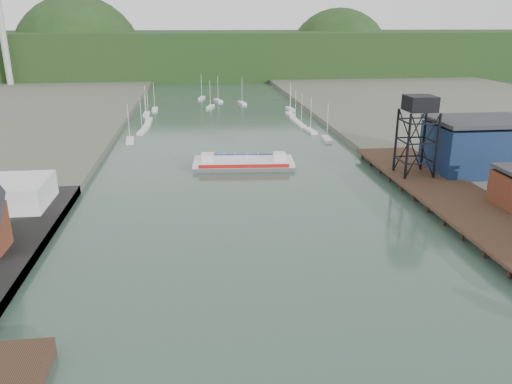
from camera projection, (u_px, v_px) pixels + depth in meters
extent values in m
cube|color=black|center=(453.00, 195.00, 90.93)|extent=(14.00, 70.00, 0.50)
cylinder|color=black|center=(421.00, 202.00, 90.60)|extent=(0.60, 0.60, 2.20)
cylinder|color=black|center=(483.00, 199.00, 91.97)|extent=(0.60, 0.60, 2.20)
cylinder|color=black|center=(408.00, 147.00, 97.56)|extent=(0.50, 0.50, 13.00)
cylinder|color=black|center=(437.00, 146.00, 98.25)|extent=(0.50, 0.50, 13.00)
cylinder|color=black|center=(396.00, 140.00, 103.20)|extent=(0.50, 0.50, 13.00)
cylinder|color=black|center=(424.00, 139.00, 103.88)|extent=(0.50, 0.50, 13.00)
cube|color=black|center=(420.00, 103.00, 98.13)|extent=(5.50, 5.50, 3.00)
cube|color=#0D1C3A|center=(479.00, 148.00, 104.98)|extent=(20.00, 14.00, 10.00)
cube|color=#2D2D33|center=(483.00, 121.00, 103.07)|extent=(20.50, 14.50, 0.80)
cube|color=silver|center=(130.00, 141.00, 139.37)|extent=(2.67, 7.65, 0.90)
cube|color=silver|center=(142.00, 132.00, 150.34)|extent=(2.81, 7.67, 0.90)
cube|color=silver|center=(147.00, 126.00, 158.74)|extent=(2.35, 7.59, 0.90)
cube|color=silver|center=(149.00, 120.00, 168.04)|extent=(2.01, 7.50, 0.90)
cube|color=silver|center=(146.00, 114.00, 179.33)|extent=(2.00, 7.50, 0.90)
cube|color=silver|center=(155.00, 110.00, 188.84)|extent=(2.16, 7.54, 0.90)
cube|color=silver|center=(327.00, 139.00, 141.10)|extent=(2.53, 7.62, 0.90)
cube|color=silver|center=(310.00, 131.00, 151.64)|extent=(2.76, 7.67, 0.90)
cube|color=silver|center=(301.00, 125.00, 159.77)|extent=(2.22, 7.56, 0.90)
cube|color=silver|center=(295.00, 120.00, 168.20)|extent=(2.18, 7.54, 0.90)
cube|color=silver|center=(290.00, 115.00, 178.66)|extent=(2.46, 7.61, 0.90)
cube|color=silver|center=(290.00, 109.00, 189.81)|extent=(2.48, 7.61, 0.90)
cube|color=silver|center=(210.00, 107.00, 194.85)|extent=(3.78, 7.76, 0.90)
cube|color=silver|center=(242.00, 103.00, 203.87)|extent=(3.31, 7.74, 0.90)
cube|color=silver|center=(218.00, 101.00, 210.32)|extent=(3.76, 7.76, 0.90)
cube|color=silver|center=(202.00, 98.00, 217.06)|extent=(3.40, 7.74, 0.90)
cylinder|color=#ABABA6|center=(1.00, 26.00, 244.41)|extent=(3.20, 3.20, 60.00)
cube|color=#1B3116|center=(207.00, 54.00, 322.93)|extent=(500.00, 120.00, 28.00)
sphere|color=#1B3116|center=(81.00, 62.00, 315.09)|extent=(80.00, 80.00, 80.00)
sphere|color=#1B3116|center=(338.00, 61.00, 344.55)|extent=(70.00, 70.00, 70.00)
cube|color=#555457|center=(244.00, 165.00, 115.35)|extent=(23.54, 10.85, 0.92)
cube|color=silver|center=(244.00, 162.00, 115.08)|extent=(23.54, 10.85, 0.73)
cube|color=red|center=(244.00, 166.00, 110.64)|extent=(20.13, 1.64, 0.83)
cube|color=#162599|center=(243.00, 156.00, 119.40)|extent=(20.13, 1.64, 0.83)
cube|color=silver|center=(208.00, 157.00, 114.36)|extent=(2.95, 2.95, 1.83)
cube|color=silver|center=(279.00, 156.00, 115.09)|extent=(2.95, 2.95, 1.83)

